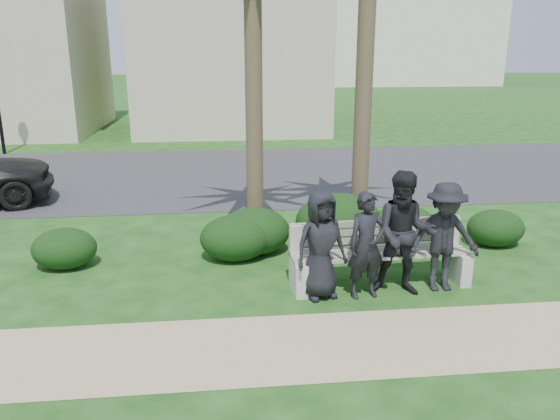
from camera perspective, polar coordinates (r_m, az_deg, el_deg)
The scene contains 15 objects.
ground at distance 8.48m, azimuth 4.71°, elevation -7.61°, with size 160.00×160.00×0.00m, color #144012.
footpath at distance 6.91m, azimuth 7.58°, elevation -13.60°, with size 30.00×1.60×0.01m, color tan.
asphalt_street at distance 16.05m, azimuth -0.63°, elevation 3.95°, with size 160.00×8.00×0.01m, color #2D2D30.
stucco_bldg_right at distance 25.61m, azimuth -5.27°, elevation 16.75°, with size 8.40×8.40×7.30m.
park_bench at distance 8.38m, azimuth 10.36°, elevation -4.97°, with size 2.71×0.75×0.94m.
man_a at distance 7.76m, azimuth 4.26°, elevation -3.66°, with size 0.77×0.50×1.57m, color black.
man_b at distance 7.83m, azimuth 9.04°, elevation -3.68°, with size 0.57×0.37×1.56m, color black.
man_c at distance 8.00m, azimuth 12.88°, elevation -2.45°, with size 0.89×0.69×1.83m, color black.
man_d at distance 8.30m, azimuth 16.77°, elevation -2.74°, with size 1.06×0.61×1.64m, color black.
hedge_a at distance 9.61m, azimuth -21.62°, elevation -3.65°, with size 1.04×0.86×0.68m, color black.
hedge_b at distance 9.31m, azimuth -4.70°, elevation -2.78°, with size 1.20×0.99×0.78m, color black.
hedge_c at distance 9.56m, azimuth -2.77°, elevation -2.09°, with size 1.27×1.05×0.83m, color black.
hedge_d at distance 9.85m, azimuth 6.15°, elevation -1.03°, with size 1.57×1.29×1.02m, color black.
hedge_e at distance 9.94m, azimuth 12.74°, elevation -1.76°, with size 1.27×1.05×0.83m, color black.
hedge_f at distance 10.70m, azimuth 21.61°, elevation -1.66°, with size 1.04×0.86×0.68m, color black.
Camera 1 is at (-1.52, -7.60, 3.42)m, focal length 35.00 mm.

